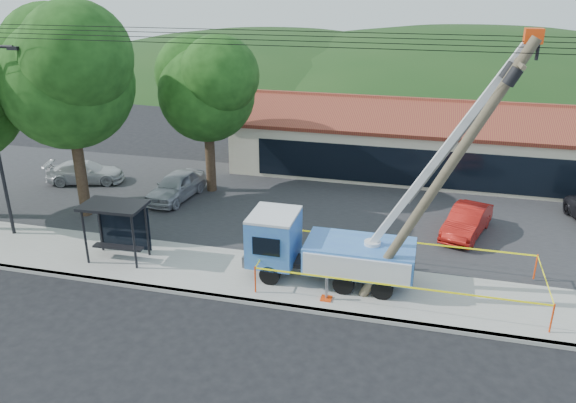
{
  "coord_description": "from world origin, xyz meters",
  "views": [
    {
      "loc": [
        4.87,
        -15.42,
        11.62
      ],
      "look_at": [
        -0.38,
        5.0,
        3.15
      ],
      "focal_mm": 35.0,
      "sensor_mm": 36.0,
      "label": 1
    }
  ],
  "objects_px": {
    "bus_shelter": "(117,218)",
    "car_silver": "(177,200)",
    "car_white": "(87,184)",
    "leaning_pole": "(448,169)",
    "utility_truck": "(327,246)",
    "car_red": "(465,236)"
  },
  "relations": [
    {
      "from": "car_silver",
      "to": "leaning_pole",
      "type": "bearing_deg",
      "value": -22.63
    },
    {
      "from": "utility_truck",
      "to": "car_white",
      "type": "height_order",
      "value": "utility_truck"
    },
    {
      "from": "car_silver",
      "to": "car_white",
      "type": "xyz_separation_m",
      "value": [
        -6.42,
        1.09,
        0.0
      ]
    },
    {
      "from": "leaning_pole",
      "to": "car_white",
      "type": "bearing_deg",
      "value": 156.72
    },
    {
      "from": "car_white",
      "to": "bus_shelter",
      "type": "bearing_deg",
      "value": -157.08
    },
    {
      "from": "bus_shelter",
      "to": "leaning_pole",
      "type": "bearing_deg",
      "value": -4.38
    },
    {
      "from": "bus_shelter",
      "to": "car_silver",
      "type": "relative_size",
      "value": 0.62
    },
    {
      "from": "leaning_pole",
      "to": "bus_shelter",
      "type": "height_order",
      "value": "leaning_pole"
    },
    {
      "from": "utility_truck",
      "to": "car_silver",
      "type": "height_order",
      "value": "utility_truck"
    },
    {
      "from": "utility_truck",
      "to": "bus_shelter",
      "type": "relative_size",
      "value": 3.67
    },
    {
      "from": "car_white",
      "to": "leaning_pole",
      "type": "bearing_deg",
      "value": -130.91
    },
    {
      "from": "leaning_pole",
      "to": "car_white",
      "type": "xyz_separation_m",
      "value": [
        -20.44,
        8.8,
        -5.52
      ]
    },
    {
      "from": "leaning_pole",
      "to": "car_white",
      "type": "distance_m",
      "value": 22.93
    },
    {
      "from": "leaning_pole",
      "to": "car_silver",
      "type": "distance_m",
      "value": 16.93
    },
    {
      "from": "utility_truck",
      "to": "car_red",
      "type": "height_order",
      "value": "utility_truck"
    },
    {
      "from": "car_silver",
      "to": "car_white",
      "type": "height_order",
      "value": "car_silver"
    },
    {
      "from": "bus_shelter",
      "to": "car_white",
      "type": "distance_m",
      "value": 11.08
    },
    {
      "from": "utility_truck",
      "to": "car_red",
      "type": "xyz_separation_m",
      "value": [
        5.69,
        5.92,
        -1.64
      ]
    },
    {
      "from": "utility_truck",
      "to": "leaning_pole",
      "type": "relative_size",
      "value": 1.01
    },
    {
      "from": "bus_shelter",
      "to": "car_silver",
      "type": "xyz_separation_m",
      "value": [
        -0.66,
        7.18,
        -2.03
      ]
    },
    {
      "from": "utility_truck",
      "to": "leaning_pole",
      "type": "height_order",
      "value": "utility_truck"
    },
    {
      "from": "bus_shelter",
      "to": "car_white",
      "type": "height_order",
      "value": "bus_shelter"
    }
  ]
}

